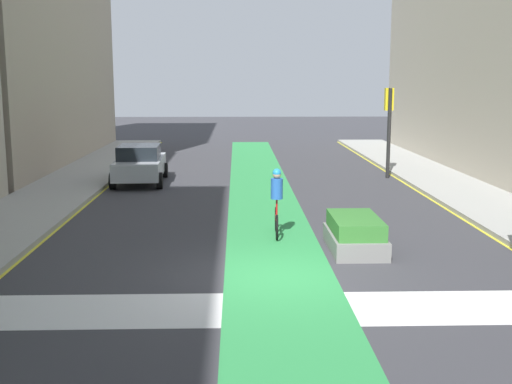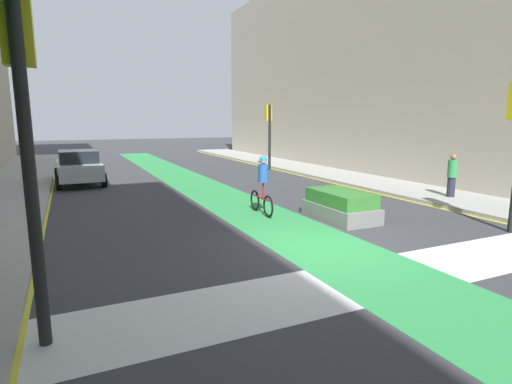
% 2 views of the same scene
% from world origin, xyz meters
% --- Properties ---
extents(ground_plane, '(120.00, 120.00, 0.00)m').
position_xyz_m(ground_plane, '(0.00, 0.00, 0.00)').
color(ground_plane, '#38383D').
extents(bike_lane_paint, '(2.40, 60.00, 0.01)m').
position_xyz_m(bike_lane_paint, '(0.04, 0.00, 0.00)').
color(bike_lane_paint, '#2D8C47').
rests_on(bike_lane_paint, ground_plane).
extents(crosswalk_band, '(12.00, 1.80, 0.01)m').
position_xyz_m(crosswalk_band, '(0.00, -2.00, 0.00)').
color(crosswalk_band, silver).
rests_on(crosswalk_band, ground_plane).
extents(traffic_signal_far_right, '(0.35, 0.52, 3.83)m').
position_xyz_m(traffic_signal_far_right, '(5.61, 13.98, 2.70)').
color(traffic_signal_far_right, black).
rests_on(traffic_signal_far_right, ground_plane).
extents(car_silver_left_far, '(2.16, 4.27, 1.57)m').
position_xyz_m(car_silver_left_far, '(-4.83, 12.74, 0.80)').
color(car_silver_left_far, '#B2B7BF').
rests_on(car_silver_left_far, ground_plane).
extents(cyclist_in_lane, '(0.32, 1.73, 1.86)m').
position_xyz_m(cyclist_in_lane, '(0.19, 3.59, 0.97)').
color(cyclist_in_lane, black).
rests_on(cyclist_in_lane, ground_plane).
extents(median_planter, '(1.27, 2.36, 0.85)m').
position_xyz_m(median_planter, '(2.04, 2.07, 0.40)').
color(median_planter, slate).
rests_on(median_planter, ground_plane).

